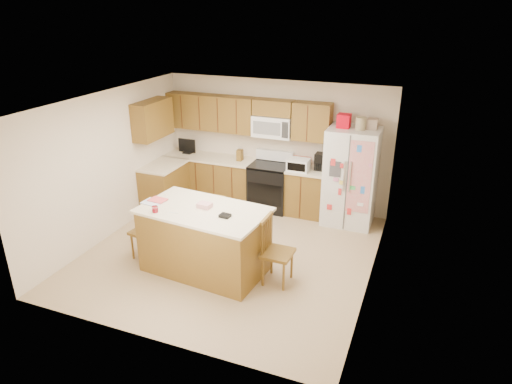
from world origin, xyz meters
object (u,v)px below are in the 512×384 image
at_px(stove, 270,186).
at_px(windsor_chair_back, 219,221).
at_px(windsor_chair_right, 276,252).
at_px(windsor_chair_left, 147,231).
at_px(island, 205,240).
at_px(refrigerator, 351,176).

relative_size(stove, windsor_chair_back, 1.11).
bearing_deg(windsor_chair_right, windsor_chair_left, -177.73).
distance_m(stove, island, 2.52).
bearing_deg(windsor_chair_right, island, -175.98).
relative_size(stove, refrigerator, 0.55).
xyz_separation_m(stove, island, (-0.15, -2.51, 0.04)).
bearing_deg(windsor_chair_back, refrigerator, 43.56).
distance_m(stove, refrigerator, 1.63).
height_order(stove, windsor_chair_back, stove).
bearing_deg(stove, windsor_chair_right, -68.41).
xyz_separation_m(island, windsor_chair_back, (-0.11, 0.71, -0.03)).
bearing_deg(island, refrigerator, 54.95).
xyz_separation_m(island, windsor_chair_left, (-1.03, -0.01, -0.05)).
bearing_deg(island, stove, 86.61).
distance_m(island, windsor_chair_right, 1.12).
relative_size(windsor_chair_left, windsor_chair_right, 0.95).
distance_m(refrigerator, windsor_chair_left, 3.72).
height_order(stove, windsor_chair_left, stove).
bearing_deg(windsor_chair_right, stove, 111.59).
distance_m(windsor_chair_back, windsor_chair_right, 1.38).
xyz_separation_m(refrigerator, windsor_chair_right, (-0.61, -2.37, -0.43)).
height_order(refrigerator, island, refrigerator).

